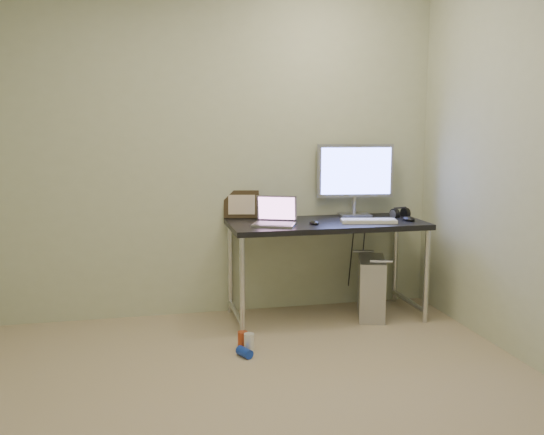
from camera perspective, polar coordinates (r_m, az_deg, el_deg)
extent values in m
plane|color=tan|center=(3.31, -1.19, -17.80)|extent=(3.50, 3.50, 0.00)
cube|color=beige|center=(4.69, -5.46, 5.94)|extent=(3.50, 0.02, 2.50)
cube|color=black|center=(4.60, 5.14, -0.62)|extent=(1.47, 0.65, 0.04)
cylinder|color=silver|center=(4.25, -2.81, -6.56)|extent=(0.04, 0.04, 0.71)
cylinder|color=silver|center=(4.79, -3.95, -4.81)|extent=(0.04, 0.04, 0.71)
cylinder|color=silver|center=(4.68, 14.33, -5.39)|extent=(0.04, 0.04, 0.71)
cylinder|color=silver|center=(5.18, 11.52, -3.94)|extent=(0.04, 0.04, 0.71)
cylinder|color=silver|center=(4.60, -3.39, -8.95)|extent=(0.04, 0.57, 0.04)
cylinder|color=silver|center=(5.00, 12.75, -7.70)|extent=(0.04, 0.57, 0.04)
cube|color=silver|center=(4.78, 9.32, -6.52)|extent=(0.32, 0.48, 0.46)
cylinder|color=#A5A6AD|center=(4.55, 10.25, -4.10)|extent=(0.16, 0.07, 0.02)
cylinder|color=#A5A6AD|center=(4.88, 8.60, -3.18)|extent=(0.16, 0.07, 0.02)
cylinder|color=black|center=(5.02, 7.46, -3.72)|extent=(0.01, 0.16, 0.69)
cylinder|color=black|center=(5.03, 8.49, -3.94)|extent=(0.02, 0.11, 0.71)
cylinder|color=#B13F1B|center=(4.10, -2.77, -11.48)|extent=(0.07, 0.07, 0.12)
cylinder|color=white|center=(4.05, -2.17, -11.70)|extent=(0.08, 0.08, 0.12)
cylinder|color=#1537BB|center=(3.98, -2.60, -12.56)|extent=(0.10, 0.13, 0.06)
cube|color=#A5A6AD|center=(4.39, 0.19, -0.67)|extent=(0.36, 0.31, 0.02)
cube|color=slate|center=(4.39, 0.19, -0.55)|extent=(0.31, 0.27, 0.00)
cube|color=gray|center=(4.49, 0.44, 0.88)|extent=(0.29, 0.15, 0.19)
cube|color=#804F7A|center=(4.48, 0.47, 0.87)|extent=(0.26, 0.13, 0.17)
cube|color=#A5A6AD|center=(4.90, 7.79, 0.24)|extent=(0.26, 0.21, 0.02)
cylinder|color=#A5A6AD|center=(4.91, 7.72, 1.15)|extent=(0.04, 0.04, 0.13)
cube|color=#A5A6AD|center=(4.87, 7.83, 4.37)|extent=(0.61, 0.11, 0.42)
cube|color=#5C6DF8|center=(4.85, 7.93, 4.35)|extent=(0.55, 0.07, 0.37)
cube|color=white|center=(4.59, 9.08, -0.32)|extent=(0.43, 0.21, 0.02)
ellipsoid|color=black|center=(4.73, 12.74, -0.04)|extent=(0.10, 0.14, 0.04)
ellipsoid|color=black|center=(4.46, 3.98, -0.42)|extent=(0.07, 0.11, 0.04)
cylinder|color=black|center=(4.89, 11.39, 0.32)|extent=(0.06, 0.10, 0.09)
cylinder|color=black|center=(4.93, 12.53, 0.36)|extent=(0.06, 0.10, 0.09)
cube|color=black|center=(4.90, 11.98, 0.90)|extent=(0.12, 0.04, 0.01)
cube|color=black|center=(4.73, -2.91, 1.24)|extent=(0.28, 0.13, 0.22)
cylinder|color=silver|center=(4.77, -0.34, 0.56)|extent=(0.01, 0.01, 0.09)
cylinder|color=white|center=(4.77, -0.34, 1.24)|extent=(0.05, 0.04, 0.04)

